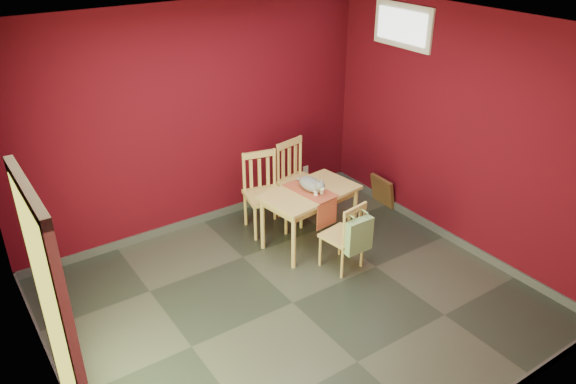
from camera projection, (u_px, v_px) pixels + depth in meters
ground at (293, 303)px, 5.68m from camera, size 4.50×4.50×0.00m
room_shell at (293, 299)px, 5.66m from camera, size 4.50×4.50×4.50m
doorway at (54, 319)px, 3.75m from camera, size 0.06×1.01×2.13m
window at (402, 26)px, 6.46m from camera, size 0.05×0.90×0.50m
outlet_plate at (306, 170)px, 7.81m from camera, size 0.08×0.02×0.12m
dining_table at (310, 197)px, 6.43m from camera, size 1.17×0.78×0.69m
table_runner at (316, 198)px, 6.34m from camera, size 0.39×0.68×0.32m
chair_far_left at (264, 192)px, 6.78m from camera, size 0.54×0.54×0.97m
chair_far_right at (298, 179)px, 7.05m from camera, size 0.55×0.55×1.00m
chair_near at (345, 235)px, 6.05m from camera, size 0.43×0.43×0.81m
tote_bag at (359, 236)px, 5.87m from camera, size 0.32×0.19×0.45m
cat at (311, 182)px, 6.37m from camera, size 0.33×0.46×0.20m
picture_frame at (382, 191)px, 7.46m from camera, size 0.15×0.40×0.40m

